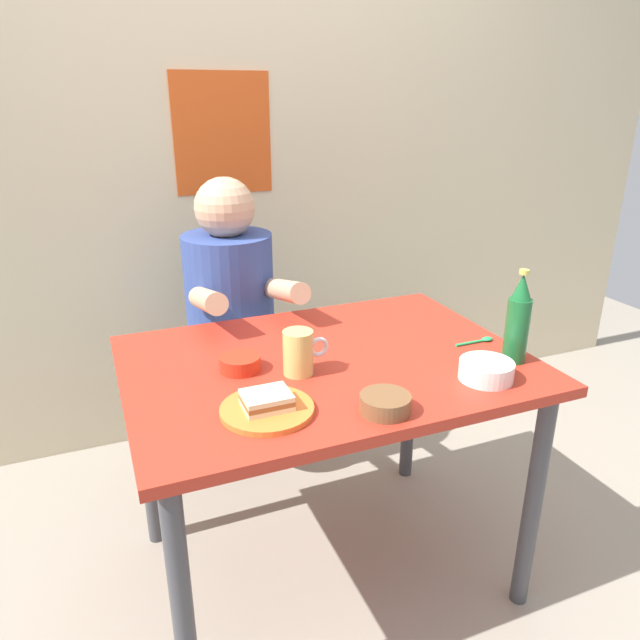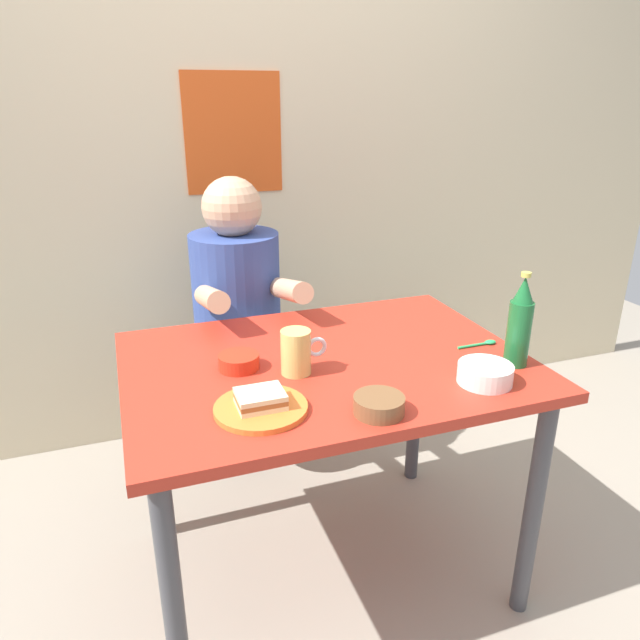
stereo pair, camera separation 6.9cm
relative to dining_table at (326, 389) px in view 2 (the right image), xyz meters
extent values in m
plane|color=gray|center=(0.00, 0.00, -0.65)|extent=(6.00, 6.00, 0.00)
cube|color=beige|center=(0.00, 1.05, 0.65)|extent=(4.40, 0.08, 2.60)
cube|color=#CC4C19|center=(-0.02, 1.01, 0.64)|extent=(0.39, 0.01, 0.46)
cube|color=#B72D1E|center=(0.00, 0.00, 0.08)|extent=(1.10, 0.80, 0.03)
cylinder|color=#3F3F44|center=(-0.49, -0.34, -0.29)|extent=(0.05, 0.05, 0.71)
cylinder|color=#3F3F44|center=(0.49, -0.34, -0.29)|extent=(0.05, 0.05, 0.71)
cylinder|color=#3F3F44|center=(-0.49, 0.34, -0.29)|extent=(0.05, 0.05, 0.71)
cylinder|color=#3F3F44|center=(0.49, 0.34, -0.29)|extent=(0.05, 0.05, 0.71)
cylinder|color=#4C4C51|center=(-0.12, 0.63, -0.44)|extent=(0.08, 0.08, 0.41)
cylinder|color=#2D2D33|center=(-0.12, 0.63, -0.22)|extent=(0.34, 0.34, 0.04)
cylinder|color=#33478C|center=(-0.12, 0.63, 0.06)|extent=(0.32, 0.32, 0.52)
sphere|color=tan|center=(-0.12, 0.63, 0.42)|extent=(0.21, 0.21, 0.21)
cylinder|color=tan|center=(-0.25, 0.38, 0.18)|extent=(0.07, 0.31, 0.14)
cylinder|color=tan|center=(0.01, 0.38, 0.18)|extent=(0.07, 0.31, 0.14)
cylinder|color=orange|center=(-0.24, -0.21, 0.10)|extent=(0.22, 0.22, 0.01)
cube|color=beige|center=(-0.24, -0.21, 0.11)|extent=(0.11, 0.09, 0.01)
cube|color=#9E592D|center=(-0.24, -0.21, 0.13)|extent=(0.11, 0.09, 0.01)
cube|color=beige|center=(-0.24, -0.21, 0.14)|extent=(0.11, 0.09, 0.01)
cylinder|color=#D1BC66|center=(-0.10, -0.05, 0.15)|extent=(0.08, 0.08, 0.12)
torus|color=silver|center=(-0.04, -0.05, 0.16)|extent=(0.06, 0.01, 0.06)
cylinder|color=#19602D|center=(0.48, -0.20, 0.18)|extent=(0.06, 0.06, 0.18)
cone|color=#19602D|center=(0.48, -0.20, 0.31)|extent=(0.05, 0.05, 0.07)
cylinder|color=#BFB74C|center=(0.48, -0.20, 0.35)|extent=(0.03, 0.03, 0.01)
cylinder|color=red|center=(-0.24, 0.03, 0.11)|extent=(0.11, 0.11, 0.04)
cylinder|color=#A33521|center=(-0.24, 0.03, 0.12)|extent=(0.09, 0.09, 0.02)
cylinder|color=brown|center=(0.01, -0.31, 0.11)|extent=(0.12, 0.12, 0.04)
cylinder|color=brown|center=(0.01, -0.31, 0.12)|extent=(0.10, 0.10, 0.02)
cylinder|color=silver|center=(0.33, -0.27, 0.12)|extent=(0.14, 0.14, 0.05)
cylinder|color=tan|center=(0.33, -0.27, 0.13)|extent=(0.11, 0.11, 0.02)
cylinder|color=#26A559|center=(0.44, -0.06, 0.10)|extent=(0.11, 0.01, 0.01)
ellipsoid|color=#26A559|center=(0.50, -0.06, 0.10)|extent=(0.04, 0.02, 0.01)
camera|label=1|loc=(-0.58, -1.36, 0.78)|focal=32.78mm
camera|label=2|loc=(-0.51, -1.38, 0.78)|focal=32.78mm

